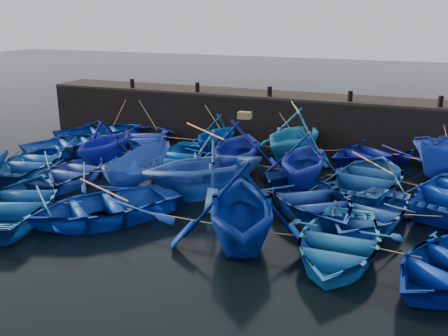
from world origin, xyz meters
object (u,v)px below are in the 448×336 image
(boat_8, at_px, (175,156))
(wooden_crate, at_px, (245,115))
(boat_0, at_px, (101,131))
(boat_13, at_px, (33,162))

(boat_8, height_order, wooden_crate, wooden_crate)
(boat_8, distance_m, wooden_crate, 4.03)
(boat_0, xyz_separation_m, boat_13, (0.55, -5.91, -0.01))
(boat_8, relative_size, boat_13, 0.93)
(boat_13, bearing_deg, boat_0, -97.97)
(boat_0, bearing_deg, wooden_crate, -157.40)
(boat_8, distance_m, boat_13, 6.18)
(boat_0, distance_m, boat_13, 5.93)
(boat_13, xyz_separation_m, wooden_crate, (8.70, 2.94, 2.14))
(boat_0, height_order, boat_8, boat_0)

